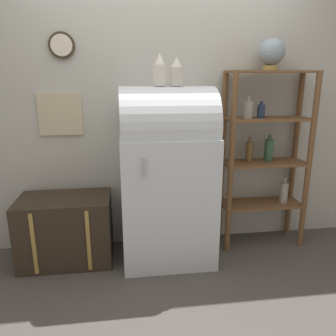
{
  "coord_description": "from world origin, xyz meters",
  "views": [
    {
      "loc": [
        -0.35,
        -2.39,
        1.56
      ],
      "look_at": [
        0.01,
        0.23,
        0.82
      ],
      "focal_mm": 35.0,
      "sensor_mm": 36.0,
      "label": 1
    }
  ],
  "objects": [
    {
      "name": "vase_center",
      "position": [
        0.07,
        0.23,
        1.59
      ],
      "size": [
        0.11,
        0.11,
        0.22
      ],
      "color": "beige",
      "rests_on": "refrigerator"
    },
    {
      "name": "ground_plane",
      "position": [
        0.0,
        0.0,
        0.0
      ],
      "size": [
        12.0,
        12.0,
        0.0
      ],
      "primitive_type": "plane",
      "color": "#4C4742"
    },
    {
      "name": "suitcase_trunk",
      "position": [
        -0.87,
        0.28,
        0.29
      ],
      "size": [
        0.77,
        0.48,
        0.58
      ],
      "color": "#33281E",
      "rests_on": "ground_plane"
    },
    {
      "name": "refrigerator",
      "position": [
        -0.0,
        0.23,
        0.77
      ],
      "size": [
        0.77,
        0.66,
        1.49
      ],
      "color": "silver",
      "rests_on": "ground_plane"
    },
    {
      "name": "wall_back",
      "position": [
        -0.0,
        0.57,
        1.35
      ],
      "size": [
        7.0,
        0.09,
        2.7
      ],
      "color": "#B7B7AD",
      "rests_on": "ground_plane"
    },
    {
      "name": "shelf_unit",
      "position": [
        0.92,
        0.37,
        0.91
      ],
      "size": [
        0.77,
        0.32,
        1.61
      ],
      "color": "brown",
      "rests_on": "ground_plane"
    },
    {
      "name": "vase_left",
      "position": [
        -0.06,
        0.22,
        1.6
      ],
      "size": [
        0.1,
        0.1,
        0.25
      ],
      "color": "silver",
      "rests_on": "refrigerator"
    },
    {
      "name": "globe",
      "position": [
        0.92,
        0.39,
        1.75
      ],
      "size": [
        0.22,
        0.22,
        0.26
      ],
      "color": "#AD8942",
      "rests_on": "shelf_unit"
    }
  ]
}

